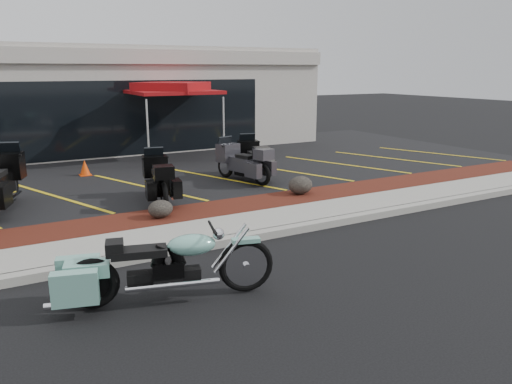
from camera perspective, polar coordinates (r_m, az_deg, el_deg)
ground at (r=8.53m, az=-1.43°, el=-7.98°), size 90.00×90.00×0.00m
curb at (r=9.26m, az=-4.02°, el=-5.72°), size 24.00×0.25×0.15m
sidewalk at (r=9.87m, az=-5.74°, el=-4.51°), size 24.00×1.20×0.15m
mulch_bed at (r=10.93m, az=-8.24°, el=-2.73°), size 24.00×1.20×0.16m
upper_lot at (r=15.97m, az=-15.18°, el=2.18°), size 26.00×9.60×0.15m
dealership_building at (r=21.84m, az=-19.58°, el=10.01°), size 18.00×8.16×4.00m
boulder_mid at (r=10.58m, az=-10.86°, el=-1.90°), size 0.52×0.44×0.37m
boulder_right at (r=12.40m, az=5.10°, el=0.80°), size 0.63×0.52×0.44m
hero_cruiser at (r=7.25m, az=-1.16°, el=-7.52°), size 3.12×1.52×1.06m
touring_black_front at (r=12.97m, az=-26.31°, el=2.11°), size 1.68×2.58×1.41m
touring_black_mid at (r=12.53m, az=-11.51°, el=2.39°), size 1.13×2.14×1.18m
touring_grey at (r=14.26m, az=-3.53°, el=4.01°), size 1.29×2.17×1.19m
touring_black_rear at (r=14.91m, az=-0.99°, el=4.47°), size 1.24×2.17×1.19m
traffic_cone at (r=15.42m, az=-18.98°, el=2.66°), size 0.37×0.37×0.46m
popup_canopy at (r=17.49m, az=-9.58°, el=11.49°), size 3.66×3.66×2.60m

